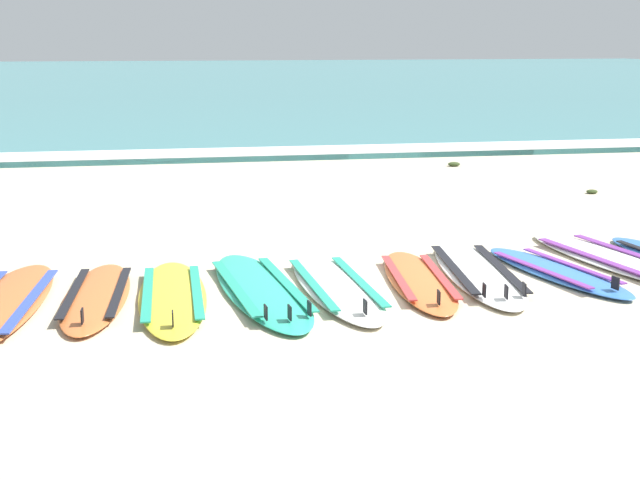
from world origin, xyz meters
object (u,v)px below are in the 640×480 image
surfboard_5 (336,286)px  surfboard_8 (556,271)px  surfboard_6 (419,280)px  surfboard_2 (97,296)px  surfboard_9 (615,260)px  surfboard_4 (261,289)px  surfboard_7 (477,272)px  surfboard_1 (3,304)px  surfboard_3 (172,296)px

surfboard_5 → surfboard_8: (2.11, 0.11, 0.00)m
surfboard_6 → surfboard_2: bearing=179.8°
surfboard_9 → surfboard_4: bearing=-173.7°
surfboard_5 → surfboard_7: 1.40m
surfboard_1 → surfboard_5: 2.78m
surfboard_4 → surfboard_7: 2.05m
surfboard_9 → surfboard_5: bearing=-171.9°
surfboard_4 → surfboard_9: size_ratio=0.99×
surfboard_4 → surfboard_9: same height
surfboard_1 → surfboard_2: bearing=7.3°
surfboard_1 → surfboard_8: (4.89, 0.15, 0.00)m
surfboard_1 → surfboard_4: size_ratio=1.00×
surfboard_8 → surfboard_7: bearing=171.2°
surfboard_3 → surfboard_5: (1.41, 0.05, -0.00)m
surfboard_8 → surfboard_9: size_ratio=0.79×
surfboard_6 → surfboard_4: bearing=-178.8°
surfboard_7 → surfboard_8: bearing=-8.8°
surfboard_3 → surfboard_9: 4.31m
surfboard_2 → surfboard_5: bearing=-1.7°
surfboard_1 → surfboard_8: bearing=1.7°
surfboard_2 → surfboard_8: bearing=0.8°
surfboard_2 → surfboard_4: size_ratio=0.83×
surfboard_6 → surfboard_3: bearing=-177.3°
surfboard_6 → surfboard_5: bearing=-176.3°
surfboard_1 → surfboard_9: (5.65, 0.44, 0.00)m
surfboard_4 → surfboard_7: bearing=5.8°
surfboard_4 → surfboard_6: same height
surfboard_1 → surfboard_9: same height
surfboard_3 → surfboard_6: size_ratio=1.06×
surfboard_1 → surfboard_4: same height
surfboard_3 → surfboard_8: size_ratio=1.11×
surfboard_2 → surfboard_7: 3.43m
surfboard_7 → surfboard_9: same height
surfboard_3 → surfboard_4: (0.76, 0.07, 0.00)m
surfboard_2 → surfboard_7: same height
surfboard_2 → surfboard_5: size_ratio=0.90×
surfboard_1 → surfboard_8: size_ratio=1.25×
surfboard_6 → surfboard_9: same height
surfboard_1 → surfboard_7: 4.17m
surfboard_7 → surfboard_2: bearing=-177.2°
surfboard_9 → surfboard_1: bearing=-175.5°
surfboard_4 → surfboard_7: same height
surfboard_3 → surfboard_5: size_ratio=0.96×
surfboard_2 → surfboard_8: (4.16, 0.06, 0.00)m
surfboard_1 → surfboard_8: 4.90m
surfboard_1 → surfboard_2: (0.74, 0.09, 0.00)m
surfboard_7 → surfboard_9: size_ratio=0.96×
surfboard_2 → surfboard_8: 4.16m
surfboard_7 → surfboard_8: same height
surfboard_6 → surfboard_7: same height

